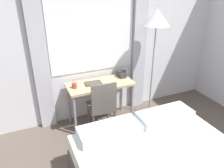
{
  "coord_description": "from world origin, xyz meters",
  "views": [
    {
      "loc": [
        -1.15,
        -0.33,
        2.22
      ],
      "look_at": [
        -0.02,
        2.24,
        0.88
      ],
      "focal_mm": 35.0,
      "sensor_mm": 36.0,
      "label": 1
    }
  ],
  "objects_px": {
    "standing_lamp": "(156,25)",
    "desk": "(100,87)",
    "book": "(93,83)",
    "mug": "(74,86)",
    "telephone": "(121,74)",
    "desk_chair": "(102,104)"
  },
  "relations": [
    {
      "from": "telephone",
      "to": "book",
      "type": "distance_m",
      "value": 0.54
    },
    {
      "from": "book",
      "to": "telephone",
      "type": "bearing_deg",
      "value": 8.6
    },
    {
      "from": "desk",
      "to": "telephone",
      "type": "distance_m",
      "value": 0.45
    },
    {
      "from": "mug",
      "to": "standing_lamp",
      "type": "bearing_deg",
      "value": -5.09
    },
    {
      "from": "telephone",
      "to": "desk_chair",
      "type": "bearing_deg",
      "value": -144.4
    },
    {
      "from": "telephone",
      "to": "book",
      "type": "bearing_deg",
      "value": -171.4
    },
    {
      "from": "desk",
      "to": "desk_chair",
      "type": "relative_size",
      "value": 1.19
    },
    {
      "from": "standing_lamp",
      "to": "desk",
      "type": "bearing_deg",
      "value": 171.63
    },
    {
      "from": "standing_lamp",
      "to": "telephone",
      "type": "xyz_separation_m",
      "value": [
        -0.46,
        0.23,
        -0.82
      ]
    },
    {
      "from": "telephone",
      "to": "book",
      "type": "height_order",
      "value": "telephone"
    },
    {
      "from": "standing_lamp",
      "to": "mug",
      "type": "height_order",
      "value": "standing_lamp"
    },
    {
      "from": "standing_lamp",
      "to": "telephone",
      "type": "distance_m",
      "value": 0.97
    },
    {
      "from": "telephone",
      "to": "book",
      "type": "xyz_separation_m",
      "value": [
        -0.54,
        -0.08,
        -0.03
      ]
    },
    {
      "from": "standing_lamp",
      "to": "mug",
      "type": "relative_size",
      "value": 21.88
    },
    {
      "from": "desk_chair",
      "to": "book",
      "type": "distance_m",
      "value": 0.37
    },
    {
      "from": "book",
      "to": "mug",
      "type": "xyz_separation_m",
      "value": [
        -0.31,
        -0.03,
        0.03
      ]
    },
    {
      "from": "mug",
      "to": "desk_chair",
      "type": "bearing_deg",
      "value": -35.33
    },
    {
      "from": "desk",
      "to": "desk_chair",
      "type": "height_order",
      "value": "desk_chair"
    },
    {
      "from": "telephone",
      "to": "mug",
      "type": "height_order",
      "value": "telephone"
    },
    {
      "from": "desk",
      "to": "book",
      "type": "height_order",
      "value": "book"
    },
    {
      "from": "desk_chair",
      "to": "telephone",
      "type": "relative_size",
      "value": 4.76
    },
    {
      "from": "standing_lamp",
      "to": "book",
      "type": "height_order",
      "value": "standing_lamp"
    }
  ]
}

